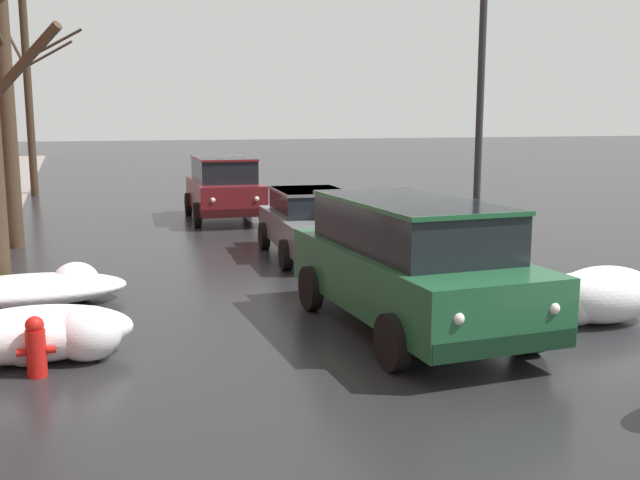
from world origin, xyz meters
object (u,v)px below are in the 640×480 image
object	(u,v)px
suv_maroon_parked_kerbside_mid	(224,186)
fire_hydrant	(36,346)
street_lamp_post	(480,111)
bare_tree_mid_block	(1,90)
bare_tree_far_down_block	(29,90)
suv_green_approaching_near_lane	(410,259)
sedan_grey_parked_kerbside_close	(312,221)

from	to	relation	value
suv_maroon_parked_kerbside_mid	fire_hydrant	bearing A→B (deg)	-111.38
street_lamp_post	bare_tree_mid_block	bearing A→B (deg)	148.68
bare_tree_far_down_block	suv_maroon_parked_kerbside_mid	xyz separation A→B (m)	(5.40, -8.87, -2.99)
bare_tree_mid_block	suv_green_approaching_near_lane	bearing A→B (deg)	-57.14
bare_tree_mid_block	sedan_grey_parked_kerbside_close	distance (m)	7.44
suv_green_approaching_near_lane	sedan_grey_parked_kerbside_close	size ratio (longest dim) A/B	1.16
bare_tree_far_down_block	suv_green_approaching_near_lane	size ratio (longest dim) A/B	1.58
suv_green_approaching_near_lane	fire_hydrant	world-z (taller)	suv_green_approaching_near_lane
bare_tree_mid_block	suv_maroon_parked_kerbside_mid	world-z (taller)	bare_tree_mid_block
bare_tree_mid_block	fire_hydrant	bearing A→B (deg)	-84.89
suv_maroon_parked_kerbside_mid	bare_tree_far_down_block	bearing A→B (deg)	121.34
bare_tree_mid_block	suv_maroon_parked_kerbside_mid	xyz separation A→B (m)	(5.53, 3.01, -2.53)
fire_hydrant	street_lamp_post	bearing A→B (deg)	24.86
bare_tree_far_down_block	street_lamp_post	size ratio (longest dim) A/B	1.38
bare_tree_far_down_block	suv_maroon_parked_kerbside_mid	size ratio (longest dim) A/B	1.69
bare_tree_far_down_block	fire_hydrant	bearing A→B (deg)	-88.13
sedan_grey_parked_kerbside_close	street_lamp_post	size ratio (longest dim) A/B	0.75
bare_tree_mid_block	fire_hydrant	xyz separation A→B (m)	(0.81, -9.05, -3.16)
suv_green_approaching_near_lane	sedan_grey_parked_kerbside_close	distance (m)	5.58
bare_tree_far_down_block	fire_hydrant	world-z (taller)	bare_tree_far_down_block
bare_tree_far_down_block	fire_hydrant	xyz separation A→B (m)	(0.68, -20.92, -3.62)
suv_maroon_parked_kerbside_mid	fire_hydrant	xyz separation A→B (m)	(-4.72, -12.06, -0.63)
sedan_grey_parked_kerbside_close	fire_hydrant	world-z (taller)	sedan_grey_parked_kerbside_close
bare_tree_mid_block	fire_hydrant	world-z (taller)	bare_tree_mid_block
sedan_grey_parked_kerbside_close	street_lamp_post	distance (m)	4.13
street_lamp_post	suv_green_approaching_near_lane	bearing A→B (deg)	-132.71
bare_tree_mid_block	bare_tree_far_down_block	world-z (taller)	bare_tree_far_down_block
bare_tree_mid_block	sedan_grey_parked_kerbside_close	size ratio (longest dim) A/B	1.61
suv_green_approaching_near_lane	fire_hydrant	size ratio (longest dim) A/B	6.64
bare_tree_far_down_block	fire_hydrant	size ratio (longest dim) A/B	10.49
bare_tree_mid_block	sedan_grey_parked_kerbside_close	bearing A→B (deg)	-27.61
bare_tree_mid_block	suv_green_approaching_near_lane	world-z (taller)	bare_tree_mid_block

